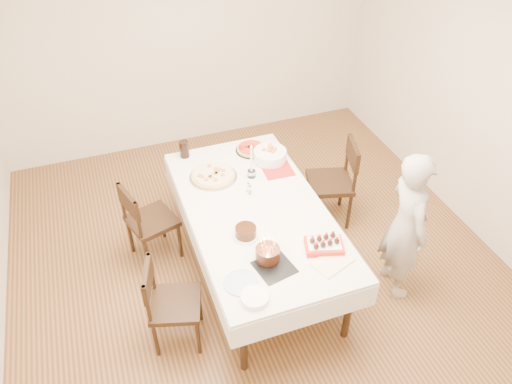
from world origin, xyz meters
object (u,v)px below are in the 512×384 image
object	(u,v)px
pizza_white	(213,176)
layer_cake	(246,232)
pasta_bowl	(270,155)
strawberry_box	(324,245)
pizza_pepperoni	(251,149)
birthday_cake	(268,251)
dining_table	(256,241)
person	(406,226)
chair_right_savory	(330,183)
chair_left_dessert	(176,304)
taper_candle	(251,161)
chair_left_savory	(152,221)
cola_glass	(184,149)

from	to	relation	value
pizza_white	layer_cake	world-z (taller)	layer_cake
pasta_bowl	strawberry_box	size ratio (longest dim) A/B	1.08
pizza_pepperoni	birthday_cake	world-z (taller)	birthday_cake
pasta_bowl	pizza_pepperoni	bearing A→B (deg)	117.66
dining_table	layer_cake	distance (m)	0.54
dining_table	person	size ratio (longest dim) A/B	1.49
chair_right_savory	birthday_cake	xyz separation A→B (m)	(-1.07, -1.02, 0.38)
person	pasta_bowl	distance (m)	1.43
dining_table	chair_left_dessert	bearing A→B (deg)	-150.12
pasta_bowl	dining_table	bearing A→B (deg)	-120.47
chair_left_dessert	person	xyz separation A→B (m)	(1.96, -0.11, 0.30)
strawberry_box	taper_candle	bearing A→B (deg)	101.76
chair_left_savory	chair_left_dessert	world-z (taller)	chair_left_savory
layer_cake	pizza_pepperoni	bearing A→B (deg)	68.48
chair_left_dessert	birthday_cake	world-z (taller)	birthday_cake
cola_glass	layer_cake	bearing A→B (deg)	-81.08
chair_left_savory	dining_table	bearing A→B (deg)	131.33
pizza_white	cola_glass	size ratio (longest dim) A/B	2.59
pizza_pepperoni	taper_candle	bearing A→B (deg)	-109.17
chair_right_savory	chair_left_savory	xyz separation A→B (m)	(-1.79, 0.08, -0.03)
taper_candle	person	bearing A→B (deg)	-46.16
cola_glass	pizza_white	bearing A→B (deg)	-68.46
cola_glass	birthday_cake	world-z (taller)	birthday_cake
chair_left_savory	cola_glass	xyz separation A→B (m)	(0.45, 0.46, 0.40)
dining_table	layer_cake	bearing A→B (deg)	-123.89
person	pizza_white	world-z (taller)	person
chair_left_savory	chair_left_dessert	xyz separation A→B (m)	(-0.00, -1.00, -0.02)
chair_left_dessert	pizza_white	xyz separation A→B (m)	(0.62, 1.04, 0.36)
chair_left_savory	pizza_pepperoni	bearing A→B (deg)	179.84
pizza_white	pizza_pepperoni	bearing A→B (deg)	31.69
chair_right_savory	taper_candle	xyz separation A→B (m)	(-0.83, 0.00, 0.47)
person	strawberry_box	distance (m)	0.78
pizza_pepperoni	dining_table	bearing A→B (deg)	-106.86
cola_glass	strawberry_box	distance (m)	1.75
taper_candle	dining_table	bearing A→B (deg)	-104.73
pizza_pepperoni	chair_left_dessert	bearing A→B (deg)	-129.54
pasta_bowl	taper_candle	distance (m)	0.34
chair_left_savory	cola_glass	world-z (taller)	cola_glass
dining_table	taper_candle	distance (m)	0.72
chair_left_dessert	pizza_white	size ratio (longest dim) A/B	1.88
person	layer_cake	xyz separation A→B (m)	(-1.30, 0.31, 0.08)
chair_left_savory	strawberry_box	size ratio (longest dim) A/B	2.94
taper_candle	pizza_pepperoni	bearing A→B (deg)	70.83
layer_cake	pizza_white	bearing A→B (deg)	92.11
chair_right_savory	birthday_cake	world-z (taller)	birthday_cake
chair_left_savory	layer_cake	distance (m)	1.09
pasta_bowl	person	bearing A→B (deg)	-58.71
chair_left_savory	pizza_pepperoni	size ratio (longest dim) A/B	2.80
dining_table	strawberry_box	size ratio (longest dim) A/B	7.29
person	strawberry_box	bearing A→B (deg)	98.19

